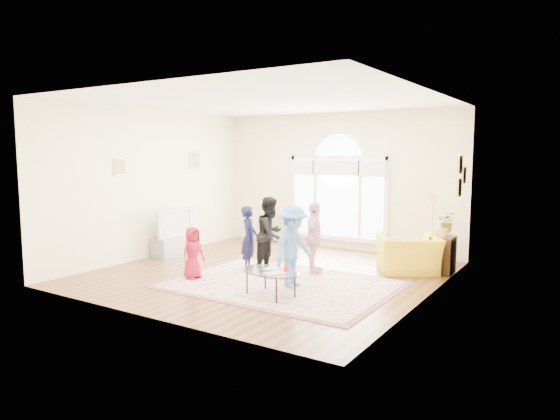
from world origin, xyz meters
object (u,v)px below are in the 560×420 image
Objects in this scene: area_rug at (282,284)px; television at (173,222)px; tv_console at (173,245)px; armchair at (409,255)px; coffee_table at (271,272)px.

television is at bearing 165.87° from area_rug.
television reaches higher than area_rug.
area_rug is 3.58m from television.
tv_console is at bearing 180.00° from television.
television is at bearing -18.46° from armchair.
television is 0.88× the size of coffee_table.
area_rug is 3.28× the size of armchair.
tv_console is at bearing -18.48° from armchair.
tv_console is at bearing 170.76° from coffee_table.
armchair is at bearing 13.02° from television.
coffee_table reaches higher than area_rug.
armchair is (1.57, 2.01, 0.35)m from area_rug.
television reaches higher than coffee_table.
armchair reaches higher than area_rug.
armchair reaches higher than coffee_table.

